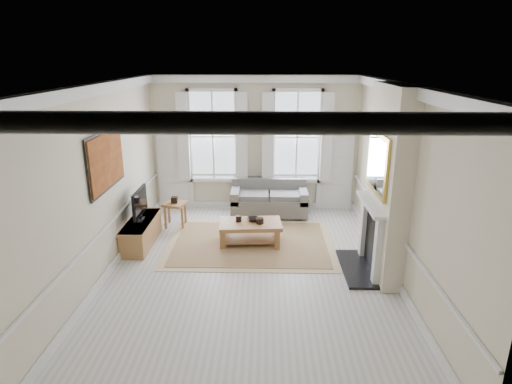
{
  "coord_description": "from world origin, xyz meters",
  "views": [
    {
      "loc": [
        0.28,
        -7.05,
        3.83
      ],
      "look_at": [
        0.09,
        1.02,
        1.25
      ],
      "focal_mm": 30.0,
      "sensor_mm": 36.0,
      "label": 1
    }
  ],
  "objects_px": {
    "coffee_table": "(250,226)",
    "tv_stand": "(141,232)",
    "side_table": "(175,207)",
    "sofa": "(269,201)"
  },
  "relations": [
    {
      "from": "coffee_table",
      "to": "tv_stand",
      "type": "height_order",
      "value": "tv_stand"
    },
    {
      "from": "side_table",
      "to": "tv_stand",
      "type": "relative_size",
      "value": 0.39
    },
    {
      "from": "sofa",
      "to": "coffee_table",
      "type": "xyz_separation_m",
      "value": [
        -0.4,
        -1.79,
        0.04
      ]
    },
    {
      "from": "sofa",
      "to": "tv_stand",
      "type": "height_order",
      "value": "sofa"
    },
    {
      "from": "coffee_table",
      "to": "tv_stand",
      "type": "relative_size",
      "value": 0.89
    },
    {
      "from": "sofa",
      "to": "coffee_table",
      "type": "height_order",
      "value": "sofa"
    },
    {
      "from": "side_table",
      "to": "coffee_table",
      "type": "height_order",
      "value": "side_table"
    },
    {
      "from": "side_table",
      "to": "coffee_table",
      "type": "relative_size",
      "value": 0.43
    },
    {
      "from": "coffee_table",
      "to": "tv_stand",
      "type": "bearing_deg",
      "value": 177.97
    },
    {
      "from": "tv_stand",
      "to": "side_table",
      "type": "bearing_deg",
      "value": 64.39
    }
  ]
}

